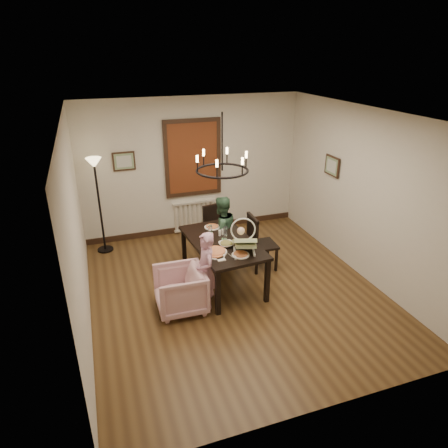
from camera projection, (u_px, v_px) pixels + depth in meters
room_shell at (228, 203)px, 6.26m from camera, size 4.51×5.00×2.81m
dining_table at (222, 246)px, 6.45m from camera, size 1.07×1.74×0.78m
chair_far at (218, 231)px, 7.47m from camera, size 0.50×0.50×0.96m
chair_right at (263, 242)px, 6.98m from camera, size 0.47×0.47×1.03m
armchair at (180, 290)px, 5.92m from camera, size 0.76×0.74×0.67m
elderly_woman at (206, 277)px, 5.93m from camera, size 0.25×0.37×1.01m
seated_man at (221, 237)px, 7.09m from camera, size 0.63×0.55×1.08m
baby_bouncer at (244, 240)px, 6.03m from camera, size 0.54×0.64×0.36m
salad_bowl at (226, 244)px, 6.23m from camera, size 0.28×0.28×0.07m
pizza_platter at (215, 251)px, 6.04m from camera, size 0.35×0.35×0.04m
drinking_glass at (225, 238)px, 6.36m from camera, size 0.06×0.06×0.13m
window_blinds at (193, 158)px, 7.99m from camera, size 1.00×0.03×1.40m
radiator at (195, 215)px, 8.51m from camera, size 0.92×0.12×0.62m
picture_back at (124, 161)px, 7.57m from camera, size 0.42×0.03×0.36m
picture_right at (332, 166)px, 7.27m from camera, size 0.03×0.42×0.36m
floor_lamp at (100, 207)px, 7.44m from camera, size 0.30×0.30×1.80m
chandelier at (222, 170)px, 5.94m from camera, size 0.80×0.80×0.04m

